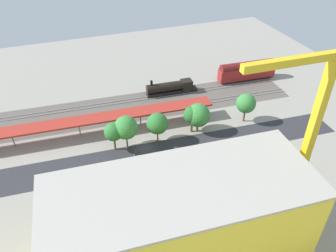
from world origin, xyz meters
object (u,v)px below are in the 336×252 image
locomotive (172,88)px  street_tree_4 (246,103)px  street_tree_0 (113,132)px  street_tree_2 (192,115)px  parked_car_1 (205,150)px  tower_crane (309,127)px  passenger_coach (247,70)px  street_tree_3 (126,128)px  parked_car_4 (128,168)px  parked_car_3 (154,162)px  street_tree_1 (157,124)px  platform_canopy_near (78,121)px  parked_car_2 (177,155)px  parked_car_0 (227,144)px  street_tree_5 (198,115)px  traffic_light (136,159)px  box_truck_0 (214,168)px  construction_building (181,220)px

locomotive → street_tree_4: 24.47m
street_tree_0 → street_tree_2: street_tree_0 is taller
parked_car_1 → street_tree_4: size_ratio=0.54×
parked_car_1 → tower_crane: size_ratio=0.13×
passenger_coach → street_tree_3: 49.38m
parked_car_4 → street_tree_0: size_ratio=0.60×
parked_car_3 → street_tree_1: (-3.61, -8.00, 4.41)m
platform_canopy_near → street_tree_2: street_tree_2 is taller
parked_car_2 → street_tree_3: size_ratio=0.55×
parked_car_0 → parked_car_4: size_ratio=1.00×
parked_car_0 → street_tree_4: street_tree_4 is taller
street_tree_1 → street_tree_4: size_ratio=0.96×
parked_car_3 → street_tree_3: bearing=-63.8°
parked_car_2 → street_tree_5: 12.56m
tower_crane → street_tree_2: (8.57, -28.42, -13.49)m
street_tree_4 → parked_car_4: bearing=13.7°
parked_car_2 → street_tree_0: size_ratio=0.64×
parked_car_0 → platform_canopy_near: bearing=-27.1°
parked_car_3 → street_tree_2: (-13.00, -8.77, 4.32)m
platform_canopy_near → parked_car_2: (-19.97, 16.34, -3.61)m
locomotive → tower_crane: tower_crane is taller
locomotive → parked_car_3: bearing=62.3°
locomotive → parked_car_0: bearing=96.8°
tower_crane → parked_car_4: bearing=-35.5°
street_tree_1 → traffic_light: bearing=49.4°
parked_car_4 → tower_crane: bearing=144.5°
platform_canopy_near → tower_crane: tower_crane is taller
street_tree_0 → street_tree_3: 3.03m
street_tree_5 → parked_car_1: bearing=77.6°
passenger_coach → street_tree_0: bearing=23.2°
traffic_light → box_truck_0: bearing=158.6°
locomotive → construction_building: bearing=71.0°
platform_canopy_near → street_tree_3: (-10.06, 8.46, 1.38)m
passenger_coach → street_tree_0: street_tree_0 is taller
parked_car_2 → tower_crane: bearing=128.1°
platform_canopy_near → parked_car_1: platform_canopy_near is taller
construction_building → street_tree_4: construction_building is taller
parked_car_0 → street_tree_5: size_ratio=0.56×
street_tree_0 → passenger_coach: bearing=-156.8°
traffic_light → locomotive: bearing=-122.9°
parked_car_0 → traffic_light: bearing=3.2°
parked_car_4 → box_truck_0: box_truck_0 is taller
construction_building → traffic_light: 21.31m
parked_car_1 → construction_building: 27.73m
parked_car_0 → street_tree_0: street_tree_0 is taller
parked_car_2 → parked_car_3: (5.85, 0.38, 0.06)m
parked_car_4 → street_tree_2: bearing=-155.4°
parked_car_0 → tower_crane: 26.62m
box_truck_0 → street_tree_1: 17.58m
street_tree_2 → street_tree_4: (-15.01, 0.42, 0.42)m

